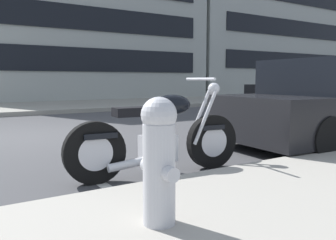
{
  "coord_description": "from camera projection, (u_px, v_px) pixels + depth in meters",
  "views": [
    {
      "loc": [
        -1.36,
        -7.18,
        1.12
      ],
      "look_at": [
        0.98,
        -3.49,
        0.61
      ],
      "focal_mm": 37.7,
      "sensor_mm": 36.0,
      "label": 1
    }
  ],
  "objects": [
    {
      "name": "ground_plane",
      "position": [
        30.0,
        137.0,
        6.88
      ],
      "size": [
        260.0,
        260.0,
        0.0
      ],
      "primitive_type": "plane",
      "color": "#3D3D3F"
    },
    {
      "name": "sidewalk_far_curb",
      "position": [
        240.0,
        99.0,
        18.85
      ],
      "size": [
        120.0,
        5.0,
        0.14
      ],
      "primitive_type": "cube",
      "color": "gray",
      "rests_on": "ground"
    },
    {
      "name": "parking_stall_stripe",
      "position": [
        97.0,
        181.0,
        3.88
      ],
      "size": [
        0.12,
        2.2,
        0.01
      ],
      "primitive_type": "cube",
      "color": "silver",
      "rests_on": "ground"
    },
    {
      "name": "parked_motorcycle",
      "position": [
        160.0,
        138.0,
        4.08
      ],
      "size": [
        2.17,
        0.62,
        1.14
      ],
      "rotation": [
        0.0,
        0.0,
        -0.09
      ],
      "color": "black",
      "rests_on": "ground"
    },
    {
      "name": "car_opposite_curb",
      "position": [
        290.0,
        89.0,
        16.19
      ],
      "size": [
        4.14,
        2.07,
        1.41
      ],
      "rotation": [
        0.0,
        0.0,
        3.19
      ],
      "color": "black",
      "rests_on": "ground"
    },
    {
      "name": "fire_hydrant",
      "position": [
        159.0,
        158.0,
        2.35
      ],
      "size": [
        0.24,
        0.36,
        0.86
      ],
      "color": "#B7B7BC",
      "rests_on": "sidewalk_near_curb"
    },
    {
      "name": "townhouse_corner_block",
      "position": [
        77.0,
        18.0,
        20.25
      ],
      "size": [
        12.26,
        8.51,
        9.18
      ],
      "color": "#939993",
      "rests_on": "ground"
    },
    {
      "name": "townhouse_mid_block",
      "position": [
        238.0,
        28.0,
        29.03
      ],
      "size": [
        15.4,
        11.79,
        10.64
      ],
      "color": "#939993",
      "rests_on": "ground"
    }
  ]
}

